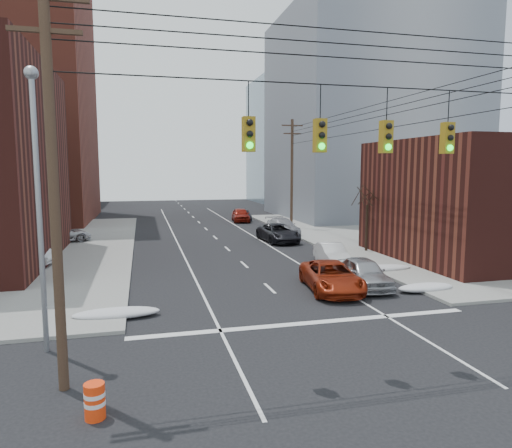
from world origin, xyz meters
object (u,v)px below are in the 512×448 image
parked_car_b (332,254)px  parked_car_e (241,215)px  lot_car_a (16,254)px  lot_car_b (62,234)px  parked_car_c (278,233)px  construction_barrel (95,401)px  parked_car_d (283,227)px  parked_car_a (364,273)px  parked_car_f (243,215)px  red_pickup (331,277)px

parked_car_b → parked_car_e: parked_car_e is taller
lot_car_a → lot_car_b: size_ratio=0.99×
parked_car_c → construction_barrel: size_ratio=5.95×
parked_car_d → construction_barrel: (-13.91, -29.08, -0.29)m
lot_car_a → lot_car_b: 9.42m
parked_car_a → lot_car_a: bearing=157.7°
parked_car_c → parked_car_e: (0.00, 15.14, 0.04)m
parked_car_c → parked_car_f: bearing=84.6°
parked_car_a → lot_car_a: (-18.68, 9.26, 0.14)m
parked_car_d → lot_car_b: size_ratio=1.13×
parked_car_e → parked_car_a: bearing=-83.9°
parked_car_b → construction_barrel: size_ratio=4.55×
red_pickup → parked_car_b: bearing=73.8°
parked_car_e → parked_car_c: bearing=-83.9°
parked_car_b → construction_barrel: bearing=-122.8°
red_pickup → parked_car_a: bearing=14.3°
parked_car_c → lot_car_a: (-18.68, -6.06, 0.15)m
parked_car_c → parked_car_e: size_ratio=1.16×
parked_car_e → lot_car_b: size_ratio=1.01×
parked_car_e → lot_car_b: 21.15m
lot_car_a → construction_barrel: size_ratio=5.04×
parked_car_e → lot_car_a: size_ratio=1.02×
parked_car_a → parked_car_e: parked_car_e is taller
parked_car_b → construction_barrel: (-12.97, -15.53, -0.21)m
parked_car_f → construction_barrel: parked_car_f is taller
red_pickup → construction_barrel: red_pickup is taller
red_pickup → parked_car_f: red_pickup is taller
parked_car_a → parked_car_e: (0.00, 30.46, 0.03)m
parked_car_d → parked_car_e: size_ratio=1.12×
parked_car_e → construction_barrel: bearing=-100.9°
parked_car_a → lot_car_b: bearing=137.3°
red_pickup → lot_car_a: 19.28m
parked_car_f → construction_barrel: 43.15m
parked_car_a → parked_car_c: bearing=94.1°
parked_car_a → parked_car_f: parked_car_a is taller
parked_car_f → lot_car_a: 29.23m
parked_car_b → parked_car_d: size_ratio=0.79×
red_pickup → lot_car_b: (-15.61, 18.84, 0.06)m
parked_car_b → parked_car_a: bearing=-89.6°
parked_car_a → construction_barrel: parked_car_a is taller
parked_car_c → lot_car_b: size_ratio=1.17×
parked_car_c → parked_car_f: size_ratio=1.43×
parked_car_c → red_pickup: bearing=-100.8°
parked_car_c → lot_car_b: parked_car_c is taller
parked_car_d → parked_car_f: 12.20m
parked_car_a → construction_barrel: 15.78m
parked_car_b → parked_car_c: parked_car_c is taller
parked_car_d → lot_car_b: 19.13m
construction_barrel → parked_car_d: bearing=64.4°
lot_car_b → construction_barrel: 28.95m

